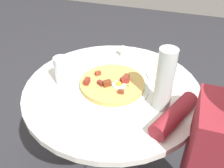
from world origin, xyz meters
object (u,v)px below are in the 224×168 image
Objects in this scene: bread_plate at (166,75)px; water_glass at (62,71)px; dining_table at (112,115)px; knife at (61,119)px; salt_shaker at (123,51)px; water_bottle at (165,80)px; fork at (59,113)px; breakfast_pizza at (112,83)px; pizza_plate at (112,86)px.

bread_plate is 0.50m from water_glass.
knife reaches higher than dining_table.
salt_shaker reaches higher than bread_plate.
salt_shaker reaches higher than knife.
salt_shaker is at bearing -52.59° from water_bottle.
water_glass is (0.08, -0.20, 0.06)m from fork.
water_bottle is at bearing 127.41° from salt_shaker.
breakfast_pizza is at bearing 96.01° from salt_shaker.
dining_table is 0.34m from knife.
pizza_plate reaches higher than knife.
water_bottle is at bearing 165.63° from pizza_plate.
salt_shaker is at bearing -142.74° from knife.
dining_table is 0.33m from fork.
knife is (0.13, 0.26, -0.02)m from breakfast_pizza.
bread_plate reaches higher than dining_table.
bread_plate is (-0.22, -0.17, 0.18)m from dining_table.
breakfast_pizza is at bearing -16.56° from dining_table.
pizza_plate is at bearing -158.35° from knife.
fork is 0.44m from water_bottle.
breakfast_pizza reaches higher than dining_table.
breakfast_pizza is at bearing -165.48° from fork.
water_glass is at bearing 8.92° from breakfast_pizza.
salt_shaker is (0.03, -0.29, 0.20)m from dining_table.
bread_plate is 1.02× the size of fork.
dining_table is at bearing 163.44° from breakfast_pizza.
knife is 1.31× the size of water_glass.
dining_table is at bearing 152.83° from pizza_plate.
breakfast_pizza reaches higher than pizza_plate.
fork reaches higher than dining_table.
pizza_plate is (0.00, -0.00, 0.18)m from dining_table.
water_bottle is at bearing 165.83° from breakfast_pizza.
water_glass is (0.23, 0.04, 0.04)m from breakfast_pizza.
pizza_plate is at bearing -27.17° from dining_table.
salt_shaker is (0.03, -0.29, 0.00)m from breakfast_pizza.
bread_plate is 1.02× the size of knife.
water_bottle is (-0.36, -0.20, 0.13)m from knife.
breakfast_pizza is at bearing -158.60° from knife.
salt_shaker is (-0.12, -0.53, 0.02)m from fork.
water_bottle is (-0.39, -0.18, 0.13)m from fork.
water_glass is (0.10, -0.23, 0.06)m from knife.
knife is (0.13, 0.26, 0.18)m from dining_table.
pizza_plate is 0.29m from knife.
bread_plate is at bearing 154.42° from salt_shaker.
bread_plate is at bearing -142.51° from dining_table.
bread_plate is at bearing -155.71° from water_glass.
knife is (0.35, 0.43, 0.00)m from bread_plate.
salt_shaker is (-0.20, -0.33, -0.04)m from water_glass.
breakfast_pizza is 0.24m from water_glass.
breakfast_pizza is 1.64× the size of fork.
fork is at bearing 47.20° from bread_plate.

